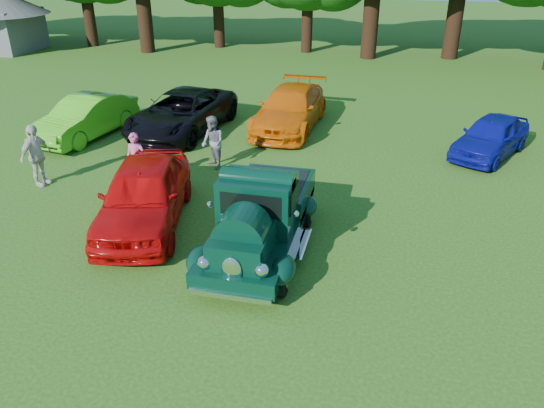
% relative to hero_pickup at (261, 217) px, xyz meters
% --- Properties ---
extents(ground, '(120.00, 120.00, 0.00)m').
position_rel_hero_pickup_xyz_m(ground, '(-0.70, -0.52, -0.85)').
color(ground, '#254E12').
rests_on(ground, ground).
extents(hero_pickup, '(2.34, 5.02, 1.96)m').
position_rel_hero_pickup_xyz_m(hero_pickup, '(0.00, 0.00, 0.00)').
color(hero_pickup, black).
rests_on(hero_pickup, ground).
extents(red_convertible, '(3.05, 5.19, 1.66)m').
position_rel_hero_pickup_xyz_m(red_convertible, '(-3.23, 0.55, -0.02)').
color(red_convertible, '#BD0808').
rests_on(red_convertible, ground).
extents(back_car_lime, '(2.29, 4.72, 1.49)m').
position_rel_hero_pickup_xyz_m(back_car_lime, '(-8.30, 6.29, -0.10)').
color(back_car_lime, '#41B217').
rests_on(back_car_lime, ground).
extents(back_car_black, '(3.15, 5.80, 1.54)m').
position_rel_hero_pickup_xyz_m(back_car_black, '(-5.03, 7.63, -0.08)').
color(back_car_black, black).
rests_on(back_car_black, ground).
extents(back_car_orange, '(2.42, 5.43, 1.55)m').
position_rel_hero_pickup_xyz_m(back_car_orange, '(-1.13, 9.04, -0.08)').
color(back_car_orange, '#DB5F07').
rests_on(back_car_orange, ground).
extents(back_car_blue, '(3.26, 4.24, 1.35)m').
position_rel_hero_pickup_xyz_m(back_car_blue, '(6.11, 7.75, -0.18)').
color(back_car_blue, '#0C108B').
rests_on(back_car_blue, ground).
extents(spectator_pink, '(0.63, 0.43, 1.65)m').
position_rel_hero_pickup_xyz_m(spectator_pink, '(-4.48, 2.66, -0.02)').
color(spectator_pink, '#C6517F').
rests_on(spectator_pink, ground).
extents(spectator_grey, '(1.05, 1.05, 1.71)m').
position_rel_hero_pickup_xyz_m(spectator_grey, '(-2.72, 4.52, 0.01)').
color(spectator_grey, slate).
rests_on(spectator_grey, ground).
extents(spectator_white, '(0.65, 1.17, 1.89)m').
position_rel_hero_pickup_xyz_m(spectator_white, '(-7.38, 2.05, 0.09)').
color(spectator_white, beige).
rests_on(spectator_white, ground).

